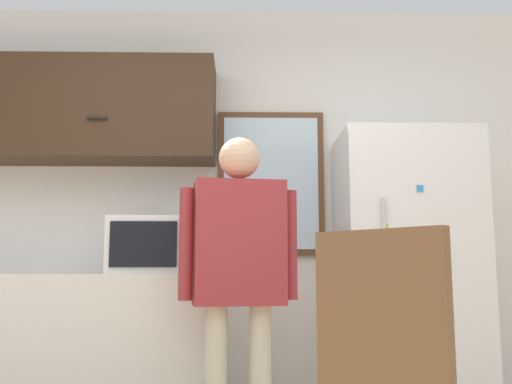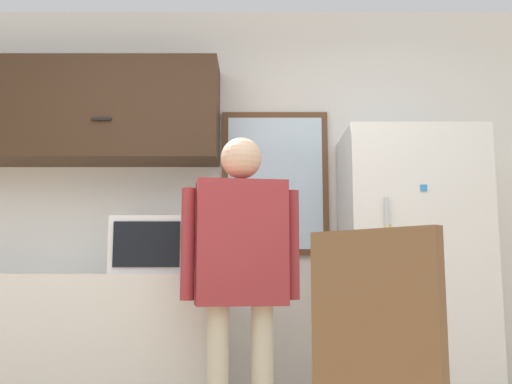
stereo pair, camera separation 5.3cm
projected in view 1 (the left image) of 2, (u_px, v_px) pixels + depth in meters
The scene contains 7 objects.
back_wall at pixel (224, 206), 3.78m from camera, with size 6.00×0.06×2.70m.
counter at pixel (24, 353), 3.28m from camera, with size 2.14×0.65×0.91m.
upper_cabinets at pixel (46, 111), 3.63m from camera, with size 2.14×0.38×0.65m.
microwave at pixel (157, 246), 3.30m from camera, with size 0.52×0.39×0.32m.
person at pixel (239, 260), 2.86m from camera, with size 0.60×0.29×1.60m.
refrigerator at pixel (408, 279), 3.39m from camera, with size 0.79×0.66×1.75m.
window at pixel (271, 183), 3.76m from camera, with size 0.70×0.05×0.95m.
Camera 1 is at (0.13, -1.63, 0.92)m, focal length 40.00 mm.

